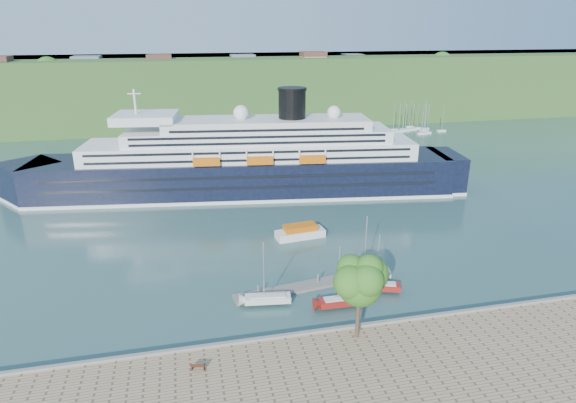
# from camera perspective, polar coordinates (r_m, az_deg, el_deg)

# --- Properties ---
(ground) EXTENTS (400.00, 400.00, 0.00)m
(ground) POSITION_cam_1_polar(r_m,az_deg,el_deg) (58.74, 4.10, -15.80)
(ground) COLOR #294A48
(ground) RESTS_ON ground
(far_hillside) EXTENTS (400.00, 50.00, 24.00)m
(far_hillside) POSITION_cam_1_polar(r_m,az_deg,el_deg) (192.32, -8.52, 13.09)
(far_hillside) COLOR #345321
(far_hillside) RESTS_ON ground
(quay_coping) EXTENTS (220.00, 0.50, 0.30)m
(quay_coping) POSITION_cam_1_polar(r_m,az_deg,el_deg) (57.92, 4.18, -14.99)
(quay_coping) COLOR slate
(quay_coping) RESTS_ON promenade
(cruise_ship) EXTENTS (102.14, 28.04, 22.70)m
(cruise_ship) POSITION_cam_1_polar(r_m,az_deg,el_deg) (102.97, -5.47, 7.00)
(cruise_ship) COLOR black
(cruise_ship) RESTS_ON ground
(park_bench) EXTENTS (1.62, 0.98, 0.97)m
(park_bench) POSITION_cam_1_polar(r_m,az_deg,el_deg) (53.11, -10.63, -18.57)
(park_bench) COLOR #4E2616
(park_bench) RESTS_ON promenade
(promenade_tree) EXTENTS (6.70, 6.70, 11.10)m
(promenade_tree) POSITION_cam_1_polar(r_m,az_deg,el_deg) (54.58, 8.42, -10.81)
(promenade_tree) COLOR #2F6219
(promenade_tree) RESTS_ON promenade
(floating_pontoon) EXTENTS (20.00, 5.30, 0.44)m
(floating_pontoon) POSITION_cam_1_polar(r_m,az_deg,el_deg) (68.10, 1.84, -10.06)
(floating_pontoon) COLOR gray
(floating_pontoon) RESTS_ON ground
(sailboat_white_near) EXTENTS (6.82, 2.71, 8.56)m
(sailboat_white_near) POSITION_cam_1_polar(r_m,az_deg,el_deg) (62.47, -2.46, -8.75)
(sailboat_white_near) COLOR silver
(sailboat_white_near) RESTS_ON ground
(sailboat_red) EXTENTS (6.53, 1.95, 8.39)m
(sailboat_red) POSITION_cam_1_polar(r_m,az_deg,el_deg) (62.28, 6.44, -9.06)
(sailboat_red) COLOR maroon
(sailboat_red) RESTS_ON ground
(sailboat_white_far) EXTENTS (7.40, 2.77, 9.33)m
(sailboat_white_far) POSITION_cam_1_polar(r_m,az_deg,el_deg) (69.18, 9.55, -5.68)
(sailboat_white_far) COLOR silver
(sailboat_white_far) RESTS_ON ground
(tender_launch) EXTENTS (8.81, 3.90, 2.36)m
(tender_launch) POSITION_cam_1_polar(r_m,az_deg,el_deg) (83.07, 1.45, -3.53)
(tender_launch) COLOR #CA5B0B
(tender_launch) RESTS_ON ground
(sailboat_extra) EXTENTS (6.53, 3.71, 8.14)m
(sailboat_extra) POSITION_cam_1_polar(r_m,az_deg,el_deg) (66.60, 10.96, -7.41)
(sailboat_extra) COLOR maroon
(sailboat_extra) RESTS_ON ground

